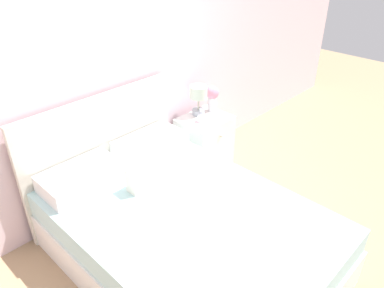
# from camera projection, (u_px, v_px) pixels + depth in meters

# --- Properties ---
(ground_plane) EXTENTS (12.00, 12.00, 0.00)m
(ground_plane) POSITION_uv_depth(u_px,v_px,m) (109.00, 201.00, 3.51)
(ground_plane) COLOR tan
(wall_back) EXTENTS (8.00, 0.06, 2.60)m
(wall_back) POSITION_uv_depth(u_px,v_px,m) (84.00, 66.00, 2.89)
(wall_back) COLOR silver
(wall_back) RESTS_ON ground_plane
(bed) EXTENTS (1.46, 2.07, 1.07)m
(bed) POSITION_uv_depth(u_px,v_px,m) (179.00, 229.00, 2.80)
(bed) COLOR white
(bed) RESTS_ON ground_plane
(nightstand) EXTENTS (0.49, 0.44, 0.57)m
(nightstand) POSITION_uv_depth(u_px,v_px,m) (204.00, 142.00, 3.90)
(nightstand) COLOR white
(nightstand) RESTS_ON ground_plane
(table_lamp) EXTENTS (0.17, 0.17, 0.31)m
(table_lamp) POSITION_uv_depth(u_px,v_px,m) (199.00, 96.00, 3.72)
(table_lamp) COLOR #A8B2BC
(table_lamp) RESTS_ON nightstand
(flower_vase) EXTENTS (0.13, 0.13, 0.26)m
(flower_vase) POSITION_uv_depth(u_px,v_px,m) (212.00, 97.00, 3.83)
(flower_vase) COLOR white
(flower_vase) RESTS_ON nightstand
(teacup) EXTENTS (0.12, 0.12, 0.06)m
(teacup) POSITION_uv_depth(u_px,v_px,m) (201.00, 120.00, 3.67)
(teacup) COLOR white
(teacup) RESTS_ON nightstand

